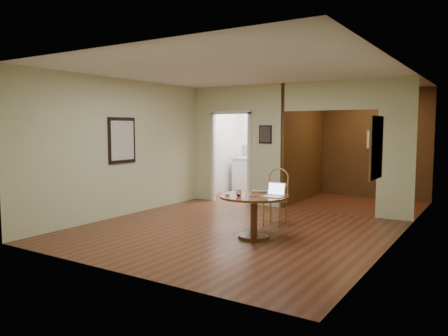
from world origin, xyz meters
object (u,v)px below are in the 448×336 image
Objects in this scene: dining_table at (254,206)px; open_laptop at (275,193)px; chair at (277,194)px; closed_laptop at (262,192)px.

open_laptop is at bearing 9.34° from dining_table.
chair reaches higher than dining_table.
dining_table is at bearing -87.12° from chair.
open_laptop reaches higher than dining_table.
chair is 3.22× the size of open_laptop.
open_laptop is at bearing -66.28° from closed_laptop.
dining_table is 1.07× the size of chair.
closed_laptop is at bearing 147.12° from open_laptop.
chair is 0.71m from closed_laptop.
dining_table is 0.38m from closed_laptop.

